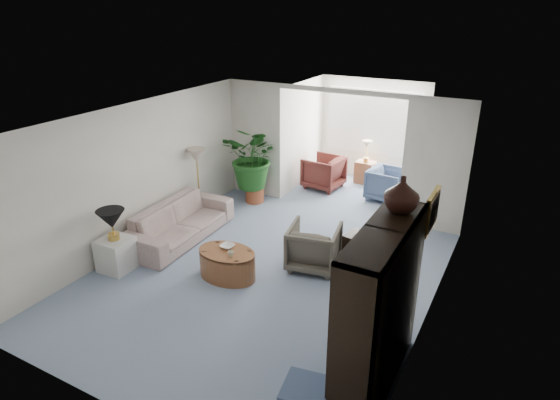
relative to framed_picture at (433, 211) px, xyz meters
The scene contains 25 objects.
floor 2.99m from the framed_picture, behind, with size 6.00×6.00×0.00m, color #808EA9.
sunroom_floor 5.16m from the framed_picture, 120.36° to the left, with size 2.60×2.60×0.00m, color #808EA9.
back_pier_left 5.37m from the framed_picture, 144.59° to the left, with size 1.20×0.12×2.50m, color white.
back_pier_right 3.18m from the framed_picture, 100.24° to the left, with size 1.20×0.12×2.50m, color white.
back_header 4.03m from the framed_picture, 128.43° to the left, with size 2.60×0.12×0.10m, color white.
window_pane 5.83m from the framed_picture, 114.98° to the left, with size 2.20×0.02×1.50m, color white.
window_blinds 5.81m from the framed_picture, 115.11° to the left, with size 2.20×0.02×1.50m, color white.
framed_picture is the anchor object (origin of this frame).
sofa 4.68m from the framed_picture, behind, with size 2.26×0.88×0.66m, color #BEB4A1.
end_table 4.92m from the framed_picture, behind, with size 0.49×0.49×0.54m, color silver.
table_lamp 4.77m from the framed_picture, behind, with size 0.44×0.44×0.30m, color black.
floor_lamp 5.05m from the framed_picture, 161.82° to the left, with size 0.36×0.36×0.28m, color beige.
coffee_table 3.30m from the framed_picture, behind, with size 0.95×0.95×0.45m, color brown.
coffee_bowl 3.24m from the framed_picture, behind, with size 0.21×0.21×0.05m, color white.
coffee_cup 3.06m from the framed_picture, behind, with size 0.09×0.09×0.09m, color beige.
wingback_chair 2.44m from the framed_picture, 157.34° to the left, with size 0.78×0.81×0.73m, color #5B5548.
side_table_dark 2.13m from the framed_picture, 137.47° to the left, with size 0.50×0.40×0.60m, color black.
entertainment_cabinet 1.42m from the framed_picture, 100.93° to the right, with size 0.46×1.73×1.93m, color black.
cabinet_urn 0.84m from the framed_picture, 108.41° to the right, with size 0.38×0.38×0.40m, color black.
plant_pot 5.18m from the framed_picture, 147.18° to the left, with size 0.40×0.40×0.32m, color #9E4C2E.
house_plant 4.99m from the framed_picture, 147.18° to the left, with size 1.23×1.06×1.36m, color #1E531C.
sunroom_chair_blue 4.69m from the framed_picture, 112.16° to the left, with size 0.75×0.77×0.70m, color #4B5F80.
sunroom_chair_maroon 5.41m from the framed_picture, 127.53° to the left, with size 0.80×0.82×0.75m, color maroon.
sunroom_table 5.67m from the framed_picture, 116.47° to the left, with size 0.43×0.34×0.53m, color brown.
shelf_clutter 1.45m from the framed_picture, 102.81° to the right, with size 0.30×1.23×1.06m.
Camera 1 is at (3.33, -5.54, 4.03)m, focal length 30.60 mm.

